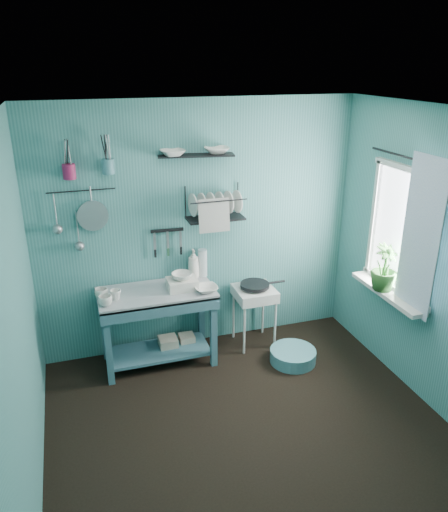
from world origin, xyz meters
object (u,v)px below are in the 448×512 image
object	(u,v)px
frying_pan	(255,285)
utensil_cup_magenta	(69,172)
dish_rack	(215,203)
soap_bottle	(193,264)
potted_plant	(385,267)
mug_left	(105,301)
work_counter	(158,327)
storage_tin_small	(187,344)
mug_right	(102,294)
colander	(93,216)
mug_mid	(116,295)
utensil_cup_teal	(108,166)
storage_tin_large	(168,347)
wash_tub	(182,284)
floor_basin	(293,356)
hotplate_stand	(254,316)
water_bottle	(203,263)

from	to	relation	value
frying_pan	utensil_cup_magenta	size ratio (longest dim) A/B	2.31
dish_rack	frying_pan	bearing A→B (deg)	-23.26
soap_bottle	potted_plant	size ratio (longest dim) A/B	0.68
mug_left	frying_pan	xyz separation A→B (m)	(1.50, 0.21, -0.15)
work_counter	storage_tin_small	bearing A→B (deg)	20.95
mug_right	dish_rack	size ratio (longest dim) A/B	0.22
utensil_cup_magenta	colander	world-z (taller)	utensil_cup_magenta
mug_mid	utensil_cup_teal	bearing A→B (deg)	79.06
work_counter	storage_tin_large	world-z (taller)	work_counter
mug_mid	colander	size ratio (longest dim) A/B	0.36
dish_rack	utensil_cup_magenta	distance (m)	1.35
wash_tub	storage_tin_small	size ratio (longest dim) A/B	1.40
mug_mid	potted_plant	size ratio (longest dim) A/B	0.23
work_counter	floor_basin	world-z (taller)	work_counter
soap_bottle	floor_basin	bearing A→B (deg)	-35.80
wash_tub	potted_plant	distance (m)	1.88
frying_pan	floor_basin	size ratio (longest dim) A/B	0.66
frying_pan	storage_tin_small	xyz separation A→B (m)	(-0.72, 0.03, -0.57)
mug_right	storage_tin_small	bearing A→B (deg)	5.71
soap_bottle	hotplate_stand	size ratio (longest dim) A/B	0.47
colander	floor_basin	xyz separation A→B (m)	(1.76, -0.65, -1.43)
mug_left	colander	distance (m)	0.78
frying_pan	dish_rack	world-z (taller)	dish_rack
mug_mid	water_bottle	size ratio (longest dim) A/B	0.36
colander	potted_plant	world-z (taller)	colander
frying_pan	utensil_cup_teal	bearing A→B (deg)	173.10
soap_bottle	frying_pan	xyz separation A→B (m)	(0.60, -0.15, -0.25)
colander	storage_tin_small	distance (m)	1.61
water_bottle	wash_tub	bearing A→B (deg)	-138.37
utensil_cup_teal	mug_left	bearing A→B (deg)	-112.31
wash_tub	colander	world-z (taller)	colander
utensil_cup_teal	colander	distance (m)	0.48
water_bottle	dish_rack	world-z (taller)	dish_rack
dish_rack	potted_plant	size ratio (longest dim) A/B	1.26
storage_tin_large	utensil_cup_magenta	bearing A→B (deg)	167.98
potted_plant	mug_right	bearing A→B (deg)	164.03
frying_pan	storage_tin_large	size ratio (longest dim) A/B	1.36
colander	mug_mid	bearing A→B (deg)	-68.59
mug_mid	storage_tin_large	world-z (taller)	mug_mid
dish_rack	mug_right	bearing A→B (deg)	-178.66
mug_right	utensil_cup_teal	bearing A→B (deg)	50.81
mug_left	work_counter	bearing A→B (deg)	18.43
mug_left	soap_bottle	world-z (taller)	soap_bottle
mug_left	potted_plant	xyz separation A→B (m)	(2.46, -0.55, 0.22)
mug_right	utensil_cup_magenta	xyz separation A→B (m)	(-0.16, 0.21, 1.09)
mug_left	wash_tub	size ratio (longest dim) A/B	0.44
storage_tin_small	floor_basin	world-z (taller)	storage_tin_small
work_counter	storage_tin_large	xyz separation A→B (m)	(0.10, 0.05, -0.28)
hotplate_stand	dish_rack	xyz separation A→B (m)	(-0.38, 0.11, 1.22)
wash_tub	potted_plant	xyz separation A→B (m)	(1.73, -0.69, 0.22)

